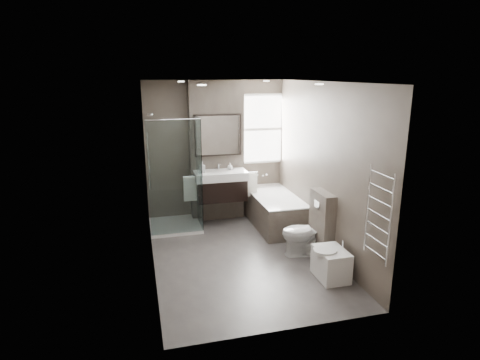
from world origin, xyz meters
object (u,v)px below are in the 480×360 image
object	(u,v)px
toilet	(305,233)
vanity	(221,185)
bathtub	(274,209)
bidet	(331,263)

from	to	relation	value
toilet	vanity	bearing A→B (deg)	-141.98
vanity	bathtub	size ratio (longest dim) A/B	0.59
vanity	toilet	bearing A→B (deg)	-59.02
toilet	bidet	xyz separation A→B (m)	(0.04, -0.78, -0.14)
bathtub	toilet	bearing A→B (deg)	-88.00
bathtub	bidet	world-z (taller)	bathtub
bathtub	bidet	xyz separation A→B (m)	(0.09, -2.07, -0.10)
vanity	bidet	xyz separation A→B (m)	(1.01, -2.39, -0.52)
vanity	bathtub	xyz separation A→B (m)	(0.92, -0.33, -0.43)
bathtub	bidet	size ratio (longest dim) A/B	2.99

